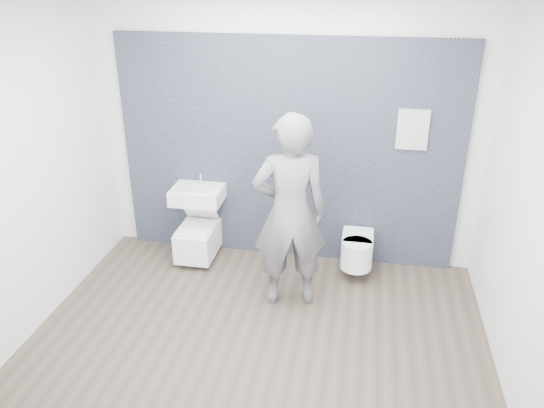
% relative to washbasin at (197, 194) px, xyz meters
% --- Properties ---
extents(ground, '(4.00, 4.00, 0.00)m').
position_rel_washbasin_xyz_m(ground, '(0.94, -1.24, -0.75)').
color(ground, '#4E3F34').
rests_on(ground, ground).
extents(room_shell, '(4.00, 4.00, 4.00)m').
position_rel_washbasin_xyz_m(room_shell, '(0.94, -1.24, 0.99)').
color(room_shell, silver).
rests_on(room_shell, ground).
extents(tile_wall, '(3.60, 0.06, 2.40)m').
position_rel_washbasin_xyz_m(tile_wall, '(0.94, 0.23, -0.75)').
color(tile_wall, black).
rests_on(tile_wall, ground).
extents(washbasin, '(0.54, 0.41, 0.41)m').
position_rel_washbasin_xyz_m(washbasin, '(0.00, 0.00, 0.00)').
color(washbasin, white).
rests_on(washbasin, ground).
extents(toilet_square, '(0.39, 0.56, 0.67)m').
position_rel_washbasin_xyz_m(toilet_square, '(0.00, -0.08, -0.50)').
color(toilet_square, white).
rests_on(toilet_square, ground).
extents(toilet_rounded, '(0.33, 0.55, 0.30)m').
position_rel_washbasin_xyz_m(toilet_rounded, '(1.74, -0.07, -0.46)').
color(toilet_rounded, white).
rests_on(toilet_rounded, ground).
extents(info_placard, '(0.30, 0.03, 0.40)m').
position_rel_washbasin_xyz_m(info_placard, '(2.19, 0.19, -0.75)').
color(info_placard, white).
rests_on(info_placard, ground).
extents(visitor, '(0.78, 0.62, 1.89)m').
position_rel_washbasin_xyz_m(visitor, '(1.11, -0.68, 0.19)').
color(visitor, slate).
rests_on(visitor, ground).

